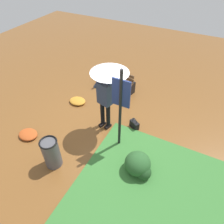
{
  "coord_description": "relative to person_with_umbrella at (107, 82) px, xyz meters",
  "views": [
    {
      "loc": [
        2.01,
        -3.57,
        4.33
      ],
      "look_at": [
        0.24,
        -0.09,
        0.85
      ],
      "focal_mm": 32.4,
      "sensor_mm": 36.0,
      "label": 1
    }
  ],
  "objects": [
    {
      "name": "leaf_pile_by_bench",
      "position": [
        -1.84,
        -1.38,
        -1.49
      ],
      "size": [
        0.56,
        0.45,
        0.12
      ],
      "color": "#B74C1E",
      "rests_on": "ground_plane"
    },
    {
      "name": "trash_bin",
      "position": [
        -0.59,
        -1.76,
        -1.13
      ],
      "size": [
        0.42,
        0.42,
        0.83
      ],
      "color": "#4C4C51",
      "rests_on": "ground_plane"
    },
    {
      "name": "leaf_pile_near_person",
      "position": [
        -1.45,
        0.52,
        -1.49
      ],
      "size": [
        0.56,
        0.45,
        0.12
      ],
      "color": "#C68428",
      "rests_on": "ground_plane"
    },
    {
      "name": "park_bench",
      "position": [
        -0.64,
        1.82,
        -1.15
      ],
      "size": [
        1.42,
        0.69,
        0.75
      ],
      "color": "black",
      "rests_on": "ground_plane"
    },
    {
      "name": "info_sign_post",
      "position": [
        0.58,
        -0.45,
        -0.11
      ],
      "size": [
        0.44,
        0.07,
        2.3
      ],
      "color": "black",
      "rests_on": "ground_plane"
    },
    {
      "name": "shrub_cluster",
      "position": [
        1.36,
        -1.03,
        -1.29
      ],
      "size": [
        0.68,
        0.62,
        0.56
      ],
      "color": "#285628",
      "rests_on": "ground_plane"
    },
    {
      "name": "handbag",
      "position": [
        0.72,
        0.29,
        -1.42
      ],
      "size": [
        0.33,
        0.27,
        0.37
      ],
      "color": "black",
      "rests_on": "ground_plane"
    },
    {
      "name": "ground_plane",
      "position": [
        0.01,
        -0.15,
        -1.55
      ],
      "size": [
        18.0,
        18.0,
        0.0
      ],
      "primitive_type": "plane",
      "color": "brown"
    },
    {
      "name": "person_with_umbrella",
      "position": [
        0.0,
        0.0,
        0.0
      ],
      "size": [
        0.96,
        0.96,
        2.04
      ],
      "color": "black",
      "rests_on": "ground_plane"
    }
  ]
}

